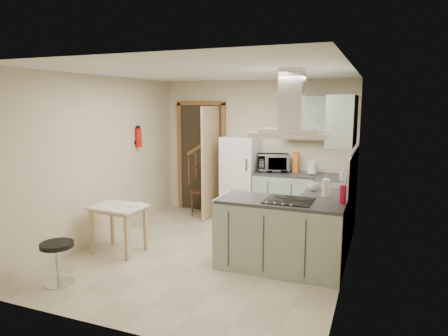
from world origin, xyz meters
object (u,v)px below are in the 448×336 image
at_px(peninsula, 280,235).
at_px(extractor_hood, 291,135).
at_px(stool, 58,263).
at_px(bentwood_chair, 201,191).
at_px(fridge, 240,178).
at_px(microwave, 273,163).
at_px(drop_leaf_table, 119,229).

distance_m(peninsula, extractor_hood, 1.27).
bearing_deg(stool, extractor_hood, 29.53).
bearing_deg(bentwood_chair, fridge, -19.61).
relative_size(fridge, stool, 2.96).
xyz_separation_m(peninsula, microwave, (-0.64, 2.04, 0.60)).
height_order(peninsula, microwave, microwave).
relative_size(bentwood_chair, microwave, 1.64).
relative_size(drop_leaf_table, bentwood_chair, 0.80).
xyz_separation_m(extractor_hood, microwave, (-0.74, 2.04, -0.67)).
distance_m(peninsula, bentwood_chair, 2.77).
bearing_deg(drop_leaf_table, stool, -89.13).
bearing_deg(extractor_hood, microwave, 109.83).
bearing_deg(microwave, stool, -136.30).
distance_m(stool, microwave, 3.87).
bearing_deg(drop_leaf_table, microwave, 58.19).
bearing_deg(bentwood_chair, stool, -118.85).
bearing_deg(bentwood_chair, peninsula, -67.49).
height_order(extractor_hood, drop_leaf_table, extractor_hood).
bearing_deg(stool, fridge, 72.09).
xyz_separation_m(fridge, bentwood_chair, (-0.77, -0.05, -0.30)).
bearing_deg(peninsula, drop_leaf_table, -173.49).
distance_m(fridge, microwave, 0.66).
xyz_separation_m(fridge, drop_leaf_table, (-1.03, -2.24, -0.41)).
relative_size(fridge, drop_leaf_table, 2.09).
bearing_deg(drop_leaf_table, peninsula, 9.91).
height_order(fridge, drop_leaf_table, fridge).
distance_m(extractor_hood, drop_leaf_table, 2.74).
height_order(drop_leaf_table, bentwood_chair, bentwood_chair).
relative_size(bentwood_chair, stool, 1.78).
distance_m(extractor_hood, microwave, 2.27).
xyz_separation_m(extractor_hood, drop_leaf_table, (-2.36, -0.26, -1.38)).
relative_size(fridge, bentwood_chair, 1.67).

